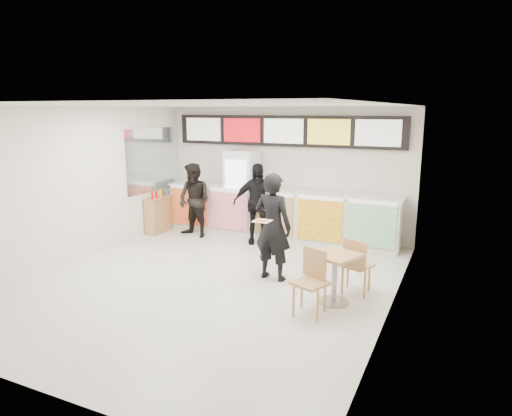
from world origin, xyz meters
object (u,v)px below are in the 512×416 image
Objects in this scene: customer_main at (273,227)px; condiment_ledge at (158,215)px; service_counter at (278,214)px; cafe_table at (335,269)px; drinks_fridge at (242,192)px; customer_left at (194,200)px; customer_mid at (257,204)px.

condiment_ledge is at bearing -18.78° from customer_main.
cafe_table is at bearing -54.61° from service_counter.
drinks_fridge reaches higher than condiment_ledge.
customer_left is at bearing -27.04° from customer_main.
drinks_fridge is 1.97× the size of condiment_ledge.
service_counter reaches higher than cafe_table.
customer_left is (-0.87, -0.74, -0.14)m from drinks_fridge.
service_counter is at bearing 15.35° from condiment_ledge.
service_counter reaches higher than condiment_ledge.
drinks_fridge is at bearing -47.70° from customer_main.
customer_mid is 2.60m from condiment_ledge.
service_counter is 5.47× the size of condiment_ledge.
condiment_ledge is at bearing -164.65° from service_counter.
service_counter is 1.97m from customer_left.
customer_left reaches higher than service_counter.
customer_left is 1.04× the size of cafe_table.
customer_left is 0.96× the size of customer_mid.
customer_mid reaches higher than cafe_table.
drinks_fridge is 1.11× the size of customer_mid.
drinks_fridge is at bearing 116.70° from customer_mid.
customer_left is 1.54m from customer_mid.
drinks_fridge is at bearing 157.36° from cafe_table.
customer_main is 1.43m from cafe_table.
cafe_table is (1.26, -0.56, -0.39)m from customer_main.
service_counter is 1.03m from drinks_fridge.
drinks_fridge is 0.91m from customer_mid.
drinks_fridge is 4.39m from cafe_table.
customer_main reaches higher than customer_mid.
service_counter is at bearing -0.99° from drinks_fridge.
customer_main is at bearing -69.98° from service_counter.
cafe_table is (3.11, -3.07, -0.45)m from drinks_fridge.
customer_left is at bearing 171.72° from cafe_table.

